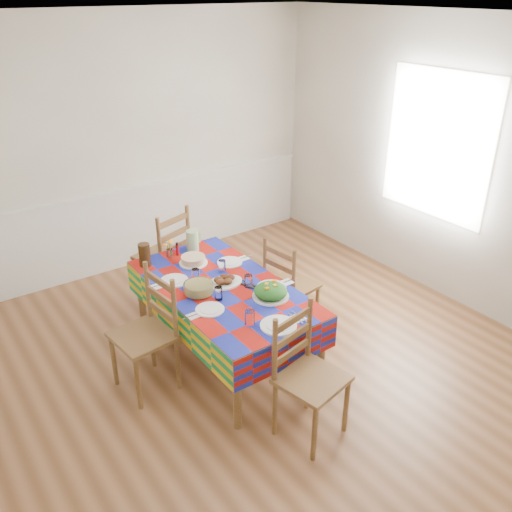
{
  "coord_description": "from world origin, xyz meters",
  "views": [
    {
      "loc": [
        -2.14,
        -2.86,
        2.89
      ],
      "look_at": [
        0.07,
        0.26,
        0.96
      ],
      "focal_mm": 38.0,
      "sensor_mm": 36.0,
      "label": 1
    }
  ],
  "objects_px": {
    "green_pitcher": "(193,241)",
    "chair_left": "(148,333)",
    "tea_pitcher": "(145,255)",
    "meat_platter": "(224,281)",
    "chair_far": "(165,257)",
    "chair_near": "(307,376)",
    "chair_right": "(289,286)",
    "dining_table": "(223,294)"
  },
  "relations": [
    {
      "from": "meat_platter",
      "to": "chair_right",
      "type": "distance_m",
      "value": 0.7
    },
    {
      "from": "meat_platter",
      "to": "chair_right",
      "type": "height_order",
      "value": "chair_right"
    },
    {
      "from": "chair_left",
      "to": "chair_right",
      "type": "height_order",
      "value": "chair_left"
    },
    {
      "from": "dining_table",
      "to": "chair_left",
      "type": "height_order",
      "value": "chair_left"
    },
    {
      "from": "tea_pitcher",
      "to": "green_pitcher",
      "type": "bearing_deg",
      "value": 3.02
    },
    {
      "from": "tea_pitcher",
      "to": "chair_far",
      "type": "distance_m",
      "value": 0.6
    },
    {
      "from": "dining_table",
      "to": "chair_right",
      "type": "height_order",
      "value": "chair_right"
    },
    {
      "from": "meat_platter",
      "to": "green_pitcher",
      "type": "xyz_separation_m",
      "value": [
        0.1,
        0.7,
        0.07
      ]
    },
    {
      "from": "dining_table",
      "to": "chair_far",
      "type": "distance_m",
      "value": 1.09
    },
    {
      "from": "green_pitcher",
      "to": "chair_left",
      "type": "xyz_separation_m",
      "value": [
        -0.82,
        -0.73,
        -0.29
      ]
    },
    {
      "from": "meat_platter",
      "to": "chair_near",
      "type": "height_order",
      "value": "chair_near"
    },
    {
      "from": "chair_left",
      "to": "chair_right",
      "type": "distance_m",
      "value": 1.38
    },
    {
      "from": "chair_left",
      "to": "tea_pitcher",
      "type": "bearing_deg",
      "value": 148.81
    },
    {
      "from": "green_pitcher",
      "to": "chair_near",
      "type": "relative_size",
      "value": 0.2
    },
    {
      "from": "chair_far",
      "to": "chair_left",
      "type": "distance_m",
      "value": 1.29
    },
    {
      "from": "tea_pitcher",
      "to": "meat_platter",
      "type": "bearing_deg",
      "value": -59.85
    },
    {
      "from": "chair_far",
      "to": "chair_right",
      "type": "relative_size",
      "value": 1.1
    },
    {
      "from": "chair_left",
      "to": "chair_right",
      "type": "relative_size",
      "value": 1.08
    },
    {
      "from": "meat_platter",
      "to": "chair_near",
      "type": "xyz_separation_m",
      "value": [
        -0.04,
        -1.12,
        -0.22
      ]
    },
    {
      "from": "green_pitcher",
      "to": "chair_left",
      "type": "distance_m",
      "value": 1.13
    },
    {
      "from": "meat_platter",
      "to": "chair_far",
      "type": "xyz_separation_m",
      "value": [
        -0.02,
        1.06,
        -0.2
      ]
    },
    {
      "from": "meat_platter",
      "to": "chair_right",
      "type": "bearing_deg",
      "value": -3.29
    },
    {
      "from": "green_pitcher",
      "to": "chair_right",
      "type": "height_order",
      "value": "chair_right"
    },
    {
      "from": "green_pitcher",
      "to": "tea_pitcher",
      "type": "relative_size",
      "value": 0.95
    },
    {
      "from": "tea_pitcher",
      "to": "chair_left",
      "type": "bearing_deg",
      "value": -115.17
    },
    {
      "from": "dining_table",
      "to": "chair_right",
      "type": "relative_size",
      "value": 1.9
    },
    {
      "from": "green_pitcher",
      "to": "chair_right",
      "type": "bearing_deg",
      "value": -53.08
    },
    {
      "from": "chair_left",
      "to": "chair_near",
      "type": "bearing_deg",
      "value": 25.74
    },
    {
      "from": "dining_table",
      "to": "chair_near",
      "type": "bearing_deg",
      "value": -90.48
    },
    {
      "from": "tea_pitcher",
      "to": "chair_left",
      "type": "xyz_separation_m",
      "value": [
        -0.33,
        -0.7,
        -0.29
      ]
    },
    {
      "from": "chair_left",
      "to": "dining_table",
      "type": "bearing_deg",
      "value": 83.58
    },
    {
      "from": "dining_table",
      "to": "chair_right",
      "type": "xyz_separation_m",
      "value": [
        0.69,
        -0.01,
        -0.15
      ]
    },
    {
      "from": "dining_table",
      "to": "green_pitcher",
      "type": "bearing_deg",
      "value": 79.57
    },
    {
      "from": "tea_pitcher",
      "to": "chair_right",
      "type": "xyz_separation_m",
      "value": [
        1.05,
        -0.71,
        -0.33
      ]
    },
    {
      "from": "green_pitcher",
      "to": "meat_platter",
      "type": "bearing_deg",
      "value": -98.07
    },
    {
      "from": "green_pitcher",
      "to": "chair_near",
      "type": "height_order",
      "value": "chair_near"
    },
    {
      "from": "chair_near",
      "to": "chair_far",
      "type": "xyz_separation_m",
      "value": [
        0.02,
        2.18,
        0.02
      ]
    },
    {
      "from": "tea_pitcher",
      "to": "chair_right",
      "type": "distance_m",
      "value": 1.31
    },
    {
      "from": "chair_near",
      "to": "chair_left",
      "type": "relative_size",
      "value": 0.98
    },
    {
      "from": "tea_pitcher",
      "to": "chair_far",
      "type": "xyz_separation_m",
      "value": [
        0.37,
        0.38,
        -0.28
      ]
    },
    {
      "from": "dining_table",
      "to": "green_pitcher",
      "type": "xyz_separation_m",
      "value": [
        0.13,
        0.73,
        0.17
      ]
    },
    {
      "from": "chair_far",
      "to": "meat_platter",
      "type": "bearing_deg",
      "value": 73.48
    }
  ]
}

